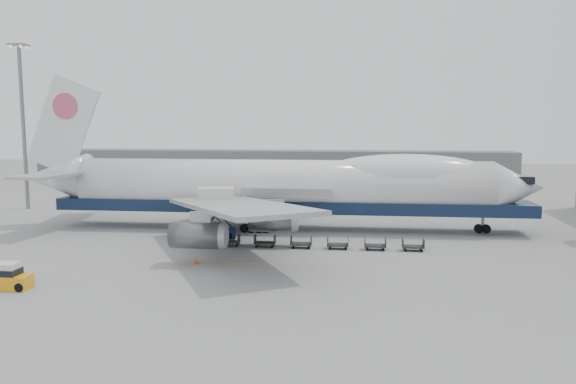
# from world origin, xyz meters

# --- Properties ---
(ground) EXTENTS (260.00, 260.00, 0.00)m
(ground) POSITION_xyz_m (0.00, 0.00, 0.00)
(ground) COLOR gray
(ground) RESTS_ON ground
(apron_line) EXTENTS (60.00, 0.15, 0.01)m
(apron_line) POSITION_xyz_m (0.00, -6.00, 0.01)
(apron_line) COLOR gold
(apron_line) RESTS_ON ground
(hangar) EXTENTS (110.00, 8.00, 7.00)m
(hangar) POSITION_xyz_m (-10.00, 70.00, 3.50)
(hangar) COLOR slate
(hangar) RESTS_ON ground
(floodlight_mast) EXTENTS (2.40, 2.40, 25.43)m
(floodlight_mast) POSITION_xyz_m (-42.00, 24.00, 14.27)
(floodlight_mast) COLOR slate
(floodlight_mast) RESTS_ON ground
(airliner) EXTENTS (67.00, 55.30, 19.98)m
(airliner) POSITION_xyz_m (0.64, 12.00, 5.62)
(airliner) COLOR white
(airliner) RESTS_ON ground
(catering_truck) EXTENTS (4.84, 3.75, 5.99)m
(catering_truck) POSITION_xyz_m (-7.04, 5.65, 3.42)
(catering_truck) COLOR #1A264E
(catering_truck) RESTS_ON ground
(baggage_tug) EXTENTS (3.01, 1.71, 2.20)m
(baggage_tug) POSITION_xyz_m (-19.13, -16.34, 0.97)
(baggage_tug) COLOR orange
(baggage_tug) RESTS_ON ground
(traffic_cone) EXTENTS (0.39, 0.39, 0.57)m
(traffic_cone) POSITION_xyz_m (-6.20, -6.57, 0.27)
(traffic_cone) COLOR #E7460C
(traffic_cone) RESTS_ON ground
(dolly_0) EXTENTS (2.30, 1.35, 1.30)m
(dolly_0) POSITION_xyz_m (-8.60, 1.31, 0.53)
(dolly_0) COLOR #2D2D30
(dolly_0) RESTS_ON ground
(dolly_1) EXTENTS (2.30, 1.35, 1.30)m
(dolly_1) POSITION_xyz_m (-4.60, 1.31, 0.53)
(dolly_1) COLOR #2D2D30
(dolly_1) RESTS_ON ground
(dolly_2) EXTENTS (2.30, 1.35, 1.30)m
(dolly_2) POSITION_xyz_m (-0.59, 1.31, 0.53)
(dolly_2) COLOR #2D2D30
(dolly_2) RESTS_ON ground
(dolly_3) EXTENTS (2.30, 1.35, 1.30)m
(dolly_3) POSITION_xyz_m (3.42, 1.31, 0.53)
(dolly_3) COLOR #2D2D30
(dolly_3) RESTS_ON ground
(dolly_4) EXTENTS (2.30, 1.35, 1.30)m
(dolly_4) POSITION_xyz_m (7.42, 1.31, 0.53)
(dolly_4) COLOR #2D2D30
(dolly_4) RESTS_ON ground
(dolly_5) EXTENTS (2.30, 1.35, 1.30)m
(dolly_5) POSITION_xyz_m (11.43, 1.31, 0.53)
(dolly_5) COLOR #2D2D30
(dolly_5) RESTS_ON ground
(dolly_6) EXTENTS (2.30, 1.35, 1.30)m
(dolly_6) POSITION_xyz_m (15.43, 1.31, 0.53)
(dolly_6) COLOR #2D2D30
(dolly_6) RESTS_ON ground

